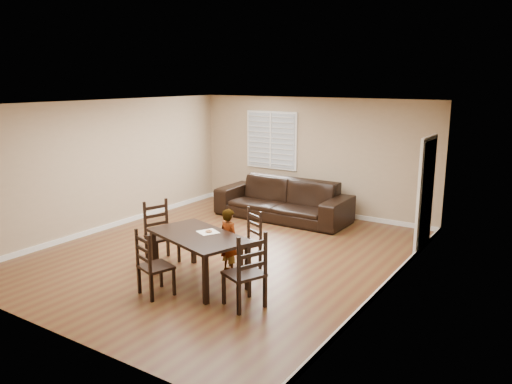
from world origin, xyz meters
TOP-DOWN VIEW (x-y plane):
  - ground at (0.00, 0.00)m, footprint 7.00×7.00m
  - room at (0.04, 0.18)m, footprint 6.04×7.04m
  - dining_table at (0.45, -1.24)m, footprint 1.84×1.36m
  - chair_near at (0.76, -0.25)m, footprint 0.58×0.56m
  - chair_far at (0.19, -2.07)m, footprint 0.55×0.54m
  - chair_left at (-0.75, -0.87)m, footprint 0.57×0.60m
  - chair_right at (1.65, -1.62)m, footprint 0.62×0.63m
  - child at (0.62, -0.67)m, footprint 0.45×0.35m
  - napkin at (0.50, -1.06)m, footprint 0.39×0.39m
  - donut at (0.52, -1.07)m, footprint 0.10×0.10m
  - sofa at (-0.27, 2.60)m, footprint 3.04×1.20m

SIDE VIEW (x-z plane):
  - ground at x=0.00m, z-range 0.00..0.00m
  - sofa at x=-0.27m, z-range 0.00..0.89m
  - chair_near at x=0.76m, z-range -0.05..0.94m
  - chair_far at x=0.19m, z-range -0.05..0.95m
  - chair_left at x=-0.75m, z-range -0.05..1.01m
  - chair_right at x=1.65m, z-range -0.05..1.05m
  - child at x=0.62m, z-range 0.00..1.08m
  - dining_table at x=0.45m, z-range 0.30..1.06m
  - napkin at x=0.50m, z-range 0.77..0.77m
  - donut at x=0.52m, z-range 0.77..0.81m
  - room at x=0.04m, z-range 0.45..3.17m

